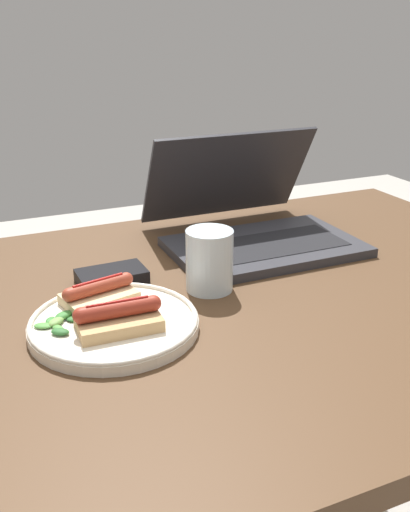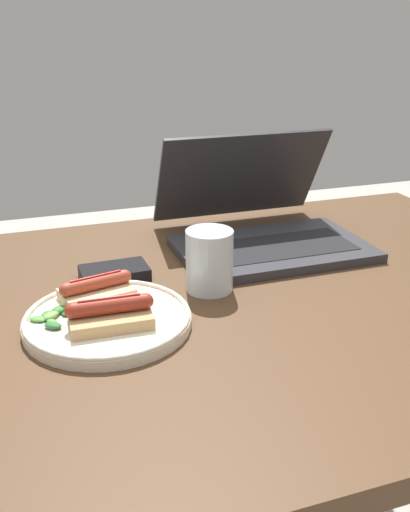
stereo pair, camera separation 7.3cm
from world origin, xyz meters
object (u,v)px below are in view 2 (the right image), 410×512
object	(u,v)px
plate	(108,319)
drinking_glass	(209,261)
external_drive	(114,273)
laptop	(263,226)

from	to	relation	value
plate	drinking_glass	size ratio (longest dim) A/B	2.37
drinking_glass	external_drive	xyz separation A→B (m)	(-0.14, 0.09, -0.04)
laptop	plate	xyz separation A→B (m)	(-0.35, -0.23, -0.03)
laptop	external_drive	xyz separation A→B (m)	(-0.31, -0.07, -0.03)
external_drive	drinking_glass	bearing A→B (deg)	-34.60
laptop	external_drive	distance (m)	0.32
drinking_glass	external_drive	size ratio (longest dim) A/B	0.88
drinking_glass	external_drive	bearing A→B (deg)	147.16
external_drive	laptop	bearing A→B (deg)	10.79
external_drive	plate	bearing A→B (deg)	-105.58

